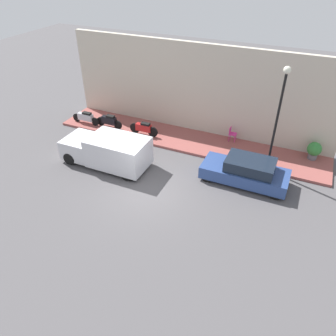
{
  "coord_description": "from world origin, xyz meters",
  "views": [
    {
      "loc": [
        -10.82,
        -6.02,
        9.79
      ],
      "look_at": [
        1.34,
        -0.54,
        0.6
      ],
      "focal_mm": 35.0,
      "sensor_mm": 36.0,
      "label": 1
    }
  ],
  "objects": [
    {
      "name": "ground_plane",
      "position": [
        0.0,
        0.0,
        0.0
      ],
      "size": [
        60.0,
        60.0,
        0.0
      ],
      "primitive_type": "plane",
      "color": "#514F51"
    },
    {
      "name": "sidewalk",
      "position": [
        5.17,
        0.0,
        0.07
      ],
      "size": [
        2.67,
        16.23,
        0.14
      ],
      "color": "#934C47",
      "rests_on": "ground_plane"
    },
    {
      "name": "building_facade",
      "position": [
        6.66,
        0.0,
        2.69
      ],
      "size": [
        0.3,
        16.23,
        5.37
      ],
      "color": "beige",
      "rests_on": "ground_plane"
    },
    {
      "name": "parked_car",
      "position": [
        2.6,
        -4.15,
        0.63
      ],
      "size": [
        1.69,
        4.18,
        1.33
      ],
      "color": "#2D4784",
      "rests_on": "ground_plane"
    },
    {
      "name": "delivery_van",
      "position": [
        1.19,
        2.9,
        0.86
      ],
      "size": [
        1.95,
        4.67,
        1.67
      ],
      "color": "silver",
      "rests_on": "ground_plane"
    },
    {
      "name": "motorcycle_black",
      "position": [
        4.63,
        4.99,
        0.58
      ],
      "size": [
        0.3,
        1.81,
        0.82
      ],
      "color": "black",
      "rests_on": "sidewalk"
    },
    {
      "name": "scooter_silver",
      "position": [
        4.45,
        6.65,
        0.57
      ],
      "size": [
        0.3,
        1.97,
        0.79
      ],
      "color": "#B7B7BF",
      "rests_on": "sidewalk"
    },
    {
      "name": "motorcycle_red",
      "position": [
        4.63,
        2.54,
        0.58
      ],
      "size": [
        0.3,
        1.85,
        0.8
      ],
      "color": "#B21E1E",
      "rests_on": "sidewalk"
    },
    {
      "name": "streetlamp",
      "position": [
        4.12,
        -4.96,
        3.59
      ],
      "size": [
        0.34,
        0.34,
        5.29
      ],
      "color": "black",
      "rests_on": "sidewalk"
    },
    {
      "name": "potted_plant",
      "position": [
        5.97,
        -7.01,
        0.69
      ],
      "size": [
        0.75,
        0.75,
        0.98
      ],
      "color": "slate",
      "rests_on": "sidewalk"
    },
    {
      "name": "cafe_chair",
      "position": [
        6.11,
        -2.49,
        0.64
      ],
      "size": [
        0.4,
        0.4,
        0.84
      ],
      "color": "#D8338C",
      "rests_on": "sidewalk"
    }
  ]
}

